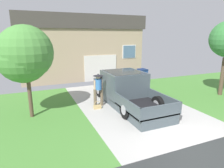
{
  "coord_description": "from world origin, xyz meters",
  "views": [
    {
      "loc": [
        -4.7,
        -4.23,
        3.56
      ],
      "look_at": [
        -0.8,
        4.94,
        1.05
      ],
      "focal_mm": 31.13,
      "sensor_mm": 36.0,
      "label": 1
    }
  ],
  "objects_px": {
    "wheeled_trash_bin": "(142,75)",
    "handbag": "(97,106)",
    "pickup_truck": "(124,89)",
    "person_with_hat": "(98,88)",
    "house_with_garage": "(79,46)",
    "neighbor_tree": "(25,55)"
  },
  "relations": [
    {
      "from": "pickup_truck",
      "to": "person_with_hat",
      "type": "distance_m",
      "value": 1.47
    },
    {
      "from": "handbag",
      "to": "house_with_garage",
      "type": "distance_m",
      "value": 9.12
    },
    {
      "from": "handbag",
      "to": "house_with_garage",
      "type": "relative_size",
      "value": 0.04
    },
    {
      "from": "house_with_garage",
      "to": "wheeled_trash_bin",
      "type": "distance_m",
      "value": 6.36
    },
    {
      "from": "neighbor_tree",
      "to": "handbag",
      "type": "bearing_deg",
      "value": -8.87
    },
    {
      "from": "handbag",
      "to": "neighbor_tree",
      "type": "height_order",
      "value": "neighbor_tree"
    },
    {
      "from": "handbag",
      "to": "neighbor_tree",
      "type": "xyz_separation_m",
      "value": [
        -3.06,
        0.48,
        2.63
      ]
    },
    {
      "from": "house_with_garage",
      "to": "neighbor_tree",
      "type": "height_order",
      "value": "house_with_garage"
    },
    {
      "from": "pickup_truck",
      "to": "wheeled_trash_bin",
      "type": "height_order",
      "value": "pickup_truck"
    },
    {
      "from": "pickup_truck",
      "to": "person_with_hat",
      "type": "xyz_separation_m",
      "value": [
        -1.45,
        0.07,
        0.24
      ]
    },
    {
      "from": "pickup_truck",
      "to": "person_with_hat",
      "type": "relative_size",
      "value": 3.25
    },
    {
      "from": "handbag",
      "to": "neighbor_tree",
      "type": "distance_m",
      "value": 4.06
    },
    {
      "from": "person_with_hat",
      "to": "handbag",
      "type": "relative_size",
      "value": 4.27
    },
    {
      "from": "person_with_hat",
      "to": "neighbor_tree",
      "type": "xyz_separation_m",
      "value": [
        -3.25,
        0.13,
        1.76
      ]
    },
    {
      "from": "person_with_hat",
      "to": "wheeled_trash_bin",
      "type": "height_order",
      "value": "person_with_hat"
    },
    {
      "from": "pickup_truck",
      "to": "house_with_garage",
      "type": "height_order",
      "value": "house_with_garage"
    },
    {
      "from": "house_with_garage",
      "to": "neighbor_tree",
      "type": "xyz_separation_m",
      "value": [
        -4.3,
        -8.21,
        0.16
      ]
    },
    {
      "from": "pickup_truck",
      "to": "wheeled_trash_bin",
      "type": "xyz_separation_m",
      "value": [
        3.43,
        3.74,
        -0.19
      ]
    },
    {
      "from": "handbag",
      "to": "wheeled_trash_bin",
      "type": "relative_size",
      "value": 0.39
    },
    {
      "from": "wheeled_trash_bin",
      "to": "handbag",
      "type": "bearing_deg",
      "value": -141.55
    },
    {
      "from": "pickup_truck",
      "to": "house_with_garage",
      "type": "relative_size",
      "value": 0.56
    },
    {
      "from": "neighbor_tree",
      "to": "person_with_hat",
      "type": "bearing_deg",
      "value": -2.29
    }
  ]
}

